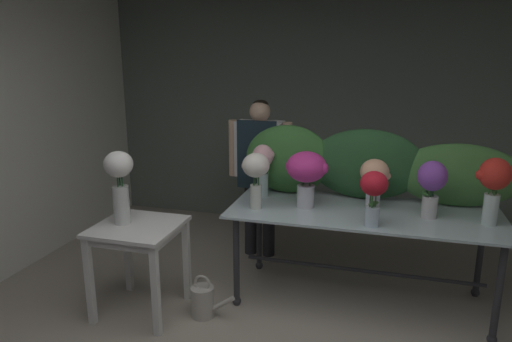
{
  "coord_description": "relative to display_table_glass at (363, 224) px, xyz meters",
  "views": [
    {
      "loc": [
        0.66,
        -1.95,
        1.98
      ],
      "look_at": [
        -0.27,
        1.29,
        1.12
      ],
      "focal_mm": 32.3,
      "sensor_mm": 36.0,
      "label": 1
    }
  ],
  "objects": [
    {
      "name": "vase_crimson_freesia",
      "position": [
        0.07,
        -0.33,
        0.37
      ],
      "size": [
        0.19,
        0.19,
        0.4
      ],
      "color": "silver",
      "rests_on": "display_table_glass"
    },
    {
      "name": "vase_ivory_carnations",
      "position": [
        -0.83,
        -0.18,
        0.41
      ],
      "size": [
        0.23,
        0.22,
        0.45
      ],
      "color": "silver",
      "rests_on": "display_table_glass"
    },
    {
      "name": "wall_left",
      "position": [
        -3.16,
        0.08,
        0.69
      ],
      "size": [
        0.12,
        3.44,
        2.73
      ],
      "primitive_type": "cube",
      "color": "silver",
      "rests_on": "ground"
    },
    {
      "name": "watering_can",
      "position": [
        -1.14,
        -0.57,
        -0.54
      ],
      "size": [
        0.35,
        0.18,
        0.34
      ],
      "color": "#B7B2A8",
      "rests_on": "ground"
    },
    {
      "name": "vase_violet_snapdragons",
      "position": [
        0.48,
        -0.03,
        0.38
      ],
      "size": [
        0.21,
        0.21,
        0.44
      ],
      "color": "silver",
      "rests_on": "display_table_glass"
    },
    {
      "name": "ground_plane",
      "position": [
        -0.53,
        0.08,
        -0.67
      ],
      "size": [
        7.31,
        7.31,
        0.0
      ],
      "primitive_type": "plane",
      "color": "#9E9384"
    },
    {
      "name": "vase_peach_ranunculus",
      "position": [
        0.07,
        0.07,
        0.36
      ],
      "size": [
        0.24,
        0.22,
        0.4
      ],
      "color": "silver",
      "rests_on": "display_table_glass"
    },
    {
      "name": "florist",
      "position": [
        -1.03,
        0.65,
        0.3
      ],
      "size": [
        0.63,
        0.24,
        1.56
      ],
      "color": "#232328",
      "rests_on": "ground"
    },
    {
      "name": "vase_scarlet_lilies",
      "position": [
        0.89,
        -0.06,
        0.42
      ],
      "size": [
        0.24,
        0.22,
        0.49
      ],
      "color": "silver",
      "rests_on": "display_table_glass"
    },
    {
      "name": "wall_back",
      "position": [
        -0.53,
        1.74,
        0.69
      ],
      "size": [
        5.25,
        0.12,
        2.73
      ],
      "primitive_type": "cube",
      "color": "slate",
      "rests_on": "ground"
    },
    {
      "name": "vase_blush_peonies",
      "position": [
        -0.86,
        0.15,
        0.39
      ],
      "size": [
        0.21,
        0.18,
        0.45
      ],
      "color": "silver",
      "rests_on": "display_table_glass"
    },
    {
      "name": "side_table_white",
      "position": [
        -1.64,
        -0.63,
        -0.05
      ],
      "size": [
        0.62,
        0.61,
        0.72
      ],
      "color": "white",
      "rests_on": "ground"
    },
    {
      "name": "vase_magenta_hydrangea",
      "position": [
        -0.46,
        -0.04,
        0.41
      ],
      "size": [
        0.35,
        0.32,
        0.45
      ],
      "color": "silver",
      "rests_on": "display_table_glass"
    },
    {
      "name": "vase_white_roses_tall",
      "position": [
        -1.76,
        -0.63,
        0.38
      ],
      "size": [
        0.22,
        0.22,
        0.56
      ],
      "color": "silver",
      "rests_on": "side_table_white"
    },
    {
      "name": "foliage_backdrop",
      "position": [
        -0.01,
        0.32,
        0.4
      ],
      "size": [
        2.26,
        0.26,
        0.6
      ],
      "color": "#387033",
      "rests_on": "display_table_glass"
    },
    {
      "name": "display_table_glass",
      "position": [
        0.0,
        0.0,
        0.0
      ],
      "size": [
        2.09,
        0.88,
        0.79
      ],
      "color": "#AFC5CA",
      "rests_on": "ground"
    }
  ]
}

